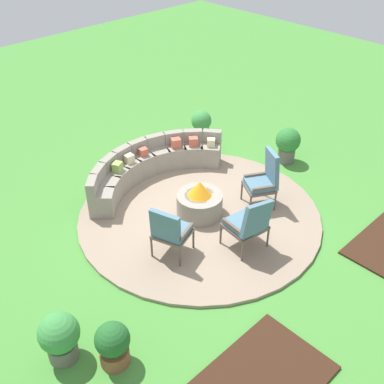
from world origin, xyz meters
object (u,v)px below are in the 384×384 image
lounge_chair_front_left (170,230)px  potted_plant_2 (288,143)px  fire_pit (200,202)px  potted_plant_3 (113,344)px  potted_plant_0 (60,336)px  potted_plant_1 (201,126)px  lounge_chair_back_left (264,179)px  lounge_chair_front_right (249,223)px  curved_stone_bench (150,166)px

lounge_chair_front_left → potted_plant_2: lounge_chair_front_left is taller
fire_pit → potted_plant_3: (-3.03, -1.46, 0.03)m
fire_pit → potted_plant_2: size_ratio=1.06×
potted_plant_0 → potted_plant_3: potted_plant_0 is taller
lounge_chair_front_left → potted_plant_0: size_ratio=1.31×
lounge_chair_front_left → potted_plant_1: (3.21, 2.49, -0.17)m
fire_pit → potted_plant_0: (-3.47, -0.92, 0.09)m
lounge_chair_back_left → fire_pit: bearing=90.0°
lounge_chair_front_right → potted_plant_3: bearing=-168.7°
potted_plant_3 → curved_stone_bench: bearing=43.8°
potted_plant_0 → potted_plant_1: size_ratio=0.97×
lounge_chair_back_left → potted_plant_3: 4.20m
fire_pit → potted_plant_1: 2.89m
potted_plant_1 → curved_stone_bench: bearing=-166.7°
potted_plant_2 → potted_plant_3: potted_plant_2 is taller
lounge_chair_front_right → potted_plant_1: size_ratio=1.35×
potted_plant_1 → potted_plant_3: (-5.09, -3.48, -0.06)m
lounge_chair_front_right → potted_plant_3: (-2.94, -0.22, -0.23)m
curved_stone_bench → potted_plant_1: curved_stone_bench is taller
potted_plant_0 → potted_plant_3: (0.45, -0.54, -0.05)m
fire_pit → lounge_chair_front_right: bearing=-94.0°
fire_pit → lounge_chair_front_right: lounge_chair_front_right is taller
lounge_chair_front_left → lounge_chair_back_left: lounge_chair_back_left is taller
potted_plant_3 → fire_pit: bearing=25.7°
lounge_chair_front_left → lounge_chair_front_right: (1.06, -0.77, 0.00)m
lounge_chair_front_left → potted_plant_2: (3.92, 0.54, -0.14)m
lounge_chair_front_left → potted_plant_1: lounge_chair_front_left is taller
curved_stone_bench → lounge_chair_back_left: 2.40m
lounge_chair_back_left → potted_plant_0: (-4.56, -0.30, -0.22)m
lounge_chair_front_left → potted_plant_3: lounge_chair_front_left is taller
potted_plant_1 → potted_plant_3: potted_plant_1 is taller
curved_stone_bench → potted_plant_0: (-3.59, -2.47, 0.05)m
lounge_chair_front_right → fire_pit: bearing=93.1°
potted_plant_1 → potted_plant_3: bearing=-145.7°
fire_pit → potted_plant_2: (2.78, 0.07, 0.12)m
lounge_chair_front_left → potted_plant_2: bearing=78.3°
lounge_chair_front_right → potted_plant_3: lounge_chair_front_right is taller
curved_stone_bench → lounge_chair_back_left: bearing=-66.0°
lounge_chair_back_left → potted_plant_0: bearing=123.5°
potted_plant_1 → lounge_chair_back_left: bearing=-110.4°
potted_plant_0 → lounge_chair_back_left: bearing=3.7°
lounge_chair_front_left → lounge_chair_back_left: bearing=66.5°
potted_plant_1 → potted_plant_2: potted_plant_2 is taller
potted_plant_1 → fire_pit: bearing=-135.6°
fire_pit → curved_stone_bench: size_ratio=0.26×
fire_pit → lounge_chair_back_left: lounge_chair_back_left is taller
lounge_chair_front_left → potted_plant_0: 2.38m
lounge_chair_front_left → potted_plant_3: 2.14m
lounge_chair_back_left → potted_plant_1: 2.82m
lounge_chair_front_right → potted_plant_1: lounge_chair_front_right is taller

